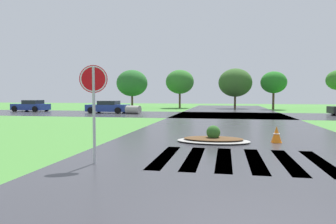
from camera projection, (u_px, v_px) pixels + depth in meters
name	position (u px, v px, depth m)	size (l,w,h in m)	color
asphalt_roadway	(235.00, 137.00, 13.75)	(10.25, 80.00, 0.01)	#35353A
asphalt_cross_road	(230.00, 115.00, 28.31)	(90.00, 9.23, 0.01)	#35353A
crosswalk_stripes	(239.00, 159.00, 9.00)	(4.95, 3.57, 0.01)	white
stop_sign	(94.00, 91.00, 8.35)	(0.73, 0.27, 2.73)	#B2B5BA
median_island	(213.00, 139.00, 12.27)	(2.93, 1.67, 0.68)	#9E9B93
car_white_sedan	(31.00, 106.00, 34.70)	(4.29, 2.47, 1.29)	navy
car_silver_hatch	(108.00, 107.00, 31.70)	(4.38, 2.21, 1.27)	navy
drainage_pipe_stack	(133.00, 110.00, 30.18)	(1.59, 1.14, 0.83)	#9E9B93
traffic_cone	(276.00, 135.00, 12.15)	(0.42, 0.42, 0.66)	orange
background_treeline	(236.00, 82.00, 41.15)	(37.38, 6.12, 5.62)	#4C3823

